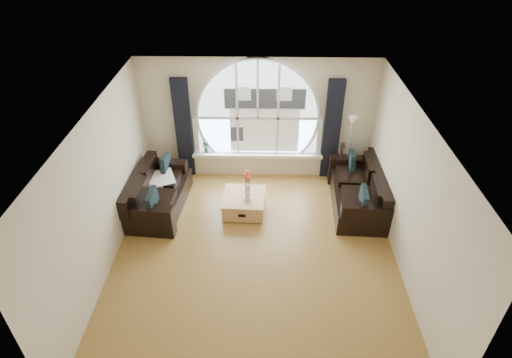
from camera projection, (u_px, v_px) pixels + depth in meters
name	position (u px, v px, depth m)	size (l,w,h in m)	color
ground	(255.00, 255.00, 7.52)	(5.00, 5.50, 0.01)	brown
ceiling	(255.00, 120.00, 5.99)	(5.00, 5.50, 0.01)	silver
wall_back	(258.00, 119.00, 9.02)	(5.00, 0.01, 2.70)	beige
wall_front	(249.00, 349.00, 4.49)	(5.00, 0.01, 2.70)	beige
wall_left	(101.00, 194.00, 6.79)	(0.01, 5.50, 2.70)	beige
wall_right	(411.00, 197.00, 6.71)	(0.01, 5.50, 2.70)	beige
attic_slope	(404.00, 143.00, 6.15)	(0.92, 5.50, 0.72)	silver
arched_window	(258.00, 108.00, 8.84)	(2.60, 0.06, 2.15)	silver
window_sill	(258.00, 155.00, 9.41)	(2.90, 0.22, 0.08)	white
window_frame	(258.00, 108.00, 8.81)	(2.76, 0.08, 2.15)	white
neighbor_house	(265.00, 114.00, 8.89)	(1.70, 0.02, 1.50)	silver
curtain_left	(184.00, 129.00, 9.06)	(0.35, 0.12, 2.30)	black
curtain_right	(332.00, 130.00, 9.01)	(0.35, 0.12, 2.30)	black
sofa_left	(159.00, 192.00, 8.44)	(0.92, 1.84, 0.82)	black
sofa_right	(358.00, 190.00, 8.49)	(0.96, 1.91, 0.85)	black
coffee_chest	(244.00, 203.00, 8.46)	(0.84, 0.84, 0.41)	tan
throw_blanket	(160.00, 180.00, 8.62)	(0.55, 0.55, 0.10)	silver
vase_flowers	(248.00, 183.00, 8.07)	(0.24, 0.24, 0.70)	white
floor_lamp	(348.00, 151.00, 8.99)	(0.24, 0.24, 1.60)	#B2B2B2
guitar	(340.00, 161.00, 9.14)	(0.36, 0.24, 1.06)	#965324
potted_plant	(206.00, 147.00, 9.33)	(0.15, 0.10, 0.28)	#1E6023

